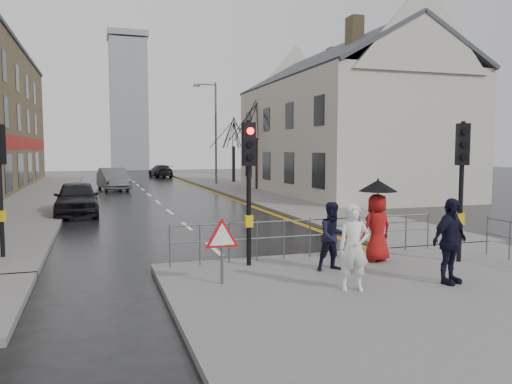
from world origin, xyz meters
TOP-DOWN VIEW (x-y plane):
  - ground at (0.00, 0.00)m, footprint 120.00×120.00m
  - near_pavement at (3.00, -3.50)m, footprint 10.00×9.00m
  - left_pavement at (-6.50, 23.00)m, footprint 4.00×44.00m
  - right_pavement at (6.50, 25.00)m, footprint 4.00×40.00m
  - pavement_bridge_right at (6.50, 3.00)m, footprint 4.00×4.20m
  - building_right_cream at (12.00, 18.00)m, footprint 9.00×16.40m
  - church_tower at (1.50, 62.00)m, footprint 5.00×5.00m
  - traffic_signal_near_left at (0.20, 0.20)m, footprint 0.28×0.27m
  - traffic_signal_near_right at (5.20, -1.00)m, footprint 0.34×0.33m
  - guard_railing_front at (1.95, 0.60)m, footprint 7.14×0.04m
  - warning_sign at (-0.80, -1.21)m, footprint 0.80×0.07m
  - street_lamp at (5.82, 28.00)m, footprint 1.83×0.25m
  - tree_near at (7.50, 22.00)m, footprint 2.40×2.40m
  - tree_far at (8.00, 30.00)m, footprint 2.40×2.40m
  - pedestrian_a at (1.51, -2.43)m, footprint 0.69×0.54m
  - pedestrian_b at (1.87, -0.86)m, footprint 0.76×0.59m
  - pedestrian_with_umbrella at (3.29, -0.37)m, footprint 0.96×0.96m
  - pedestrian_d at (3.61, -2.60)m, footprint 1.11×0.71m
  - car_parked at (-4.00, 12.00)m, footprint 1.85×4.45m
  - car_mid at (-2.02, 25.56)m, footprint 2.28×4.93m
  - car_far at (3.22, 41.04)m, footprint 2.27×4.57m

SIDE VIEW (x-z plane):
  - ground at x=0.00m, z-range 0.00..0.00m
  - near_pavement at x=3.00m, z-range 0.00..0.14m
  - left_pavement at x=-6.50m, z-range 0.00..0.14m
  - right_pavement at x=6.50m, z-range 0.00..0.14m
  - pavement_bridge_right at x=6.50m, z-range 0.00..0.14m
  - car_far at x=3.22m, z-range 0.00..1.28m
  - car_parked at x=-4.00m, z-range 0.00..1.51m
  - car_mid at x=-2.02m, z-range 0.00..1.57m
  - guard_railing_front at x=1.95m, z-range 0.36..1.36m
  - pedestrian_b at x=1.87m, z-range 0.14..1.69m
  - pedestrian_a at x=1.51m, z-range 0.14..1.82m
  - pedestrian_d at x=3.61m, z-range 0.14..1.89m
  - warning_sign at x=-0.80m, z-range 0.37..1.72m
  - pedestrian_with_umbrella at x=3.29m, z-range 0.24..2.24m
  - traffic_signal_near_left at x=0.20m, z-range 0.76..4.16m
  - traffic_signal_near_right at x=5.20m, z-range 0.76..4.16m
  - tree_far at x=8.00m, z-range 1.60..7.24m
  - street_lamp at x=5.82m, z-range 0.71..8.71m
  - building_right_cream at x=12.00m, z-range -0.27..9.83m
  - tree_near at x=7.50m, z-range 1.85..8.43m
  - church_tower at x=1.50m, z-range 0.00..18.00m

